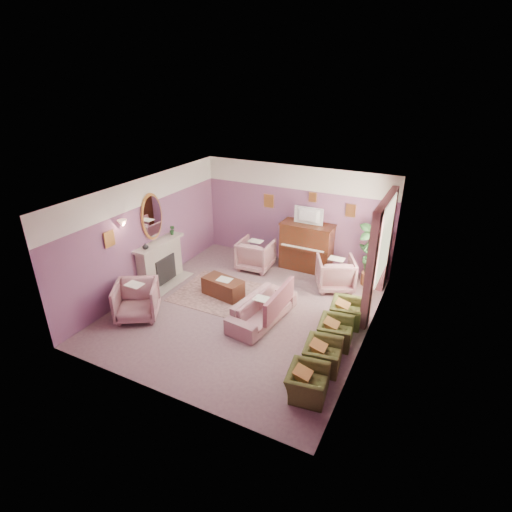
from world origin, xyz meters
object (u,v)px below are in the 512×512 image
at_px(olive_chair_c, 336,328).
at_px(olive_chair_d, 346,309).
at_px(floral_armchair_right, 335,272).
at_px(side_table, 374,271).
at_px(television, 308,215).
at_px(piano, 306,247).
at_px(floral_armchair_front, 136,299).
at_px(sofa, 262,305).
at_px(floral_armchair_left, 256,253).
at_px(olive_chair_b, 323,351).
at_px(olive_chair_a, 307,379).
at_px(coffee_table, 223,287).

xyz_separation_m(olive_chair_c, olive_chair_d, (0.00, 0.82, 0.00)).
distance_m(floral_armchair_right, side_table, 1.09).
relative_size(television, side_table, 1.14).
bearing_deg(piano, floral_armchair_right, -34.82).
bearing_deg(olive_chair_d, floral_armchair_front, -155.59).
bearing_deg(sofa, side_table, 56.93).
bearing_deg(floral_armchair_left, olive_chair_c, -37.62).
distance_m(floral_armchair_left, olive_chair_d, 3.34).
bearing_deg(floral_armchair_front, television, 57.79).
bearing_deg(olive_chair_b, television, 115.05).
distance_m(floral_armchair_front, olive_chair_d, 4.65).
relative_size(olive_chair_a, olive_chair_d, 1.00).
relative_size(television, sofa, 0.43).
xyz_separation_m(television, floral_armchair_right, (1.06, -0.69, -1.13)).
xyz_separation_m(piano, coffee_table, (-1.29, -2.35, -0.43)).
height_order(olive_chair_b, olive_chair_c, same).
relative_size(olive_chair_d, side_table, 1.09).
xyz_separation_m(coffee_table, olive_chair_b, (3.02, -1.40, 0.10)).
relative_size(floral_armchair_left, olive_chair_a, 1.22).
xyz_separation_m(floral_armchair_left, olive_chair_c, (2.99, -2.30, -0.14)).
bearing_deg(olive_chair_a, piano, 110.73).
height_order(floral_armchair_front, olive_chair_d, floral_armchair_front).
bearing_deg(olive_chair_b, olive_chair_a, -90.00).
xyz_separation_m(television, olive_chair_a, (1.73, -4.52, -1.27)).
distance_m(floral_armchair_right, olive_chair_d, 1.53).
relative_size(olive_chair_c, olive_chair_d, 1.00).
xyz_separation_m(television, olive_chair_c, (1.73, -2.88, -1.27)).
distance_m(floral_armchair_left, side_table, 3.21).
xyz_separation_m(floral_armchair_front, olive_chair_d, (4.24, 1.92, -0.14)).
height_order(piano, olive_chair_a, piano).
xyz_separation_m(sofa, olive_chair_d, (1.68, 0.76, -0.05)).
xyz_separation_m(piano, floral_armchair_right, (1.06, -0.74, -0.18)).
height_order(sofa, floral_armchair_right, floral_armchair_right).
height_order(sofa, floral_armchair_left, floral_armchair_left).
relative_size(piano, floral_armchair_left, 1.50).
xyz_separation_m(floral_armchair_right, floral_armchair_front, (-3.57, -3.30, 0.00)).
bearing_deg(television, floral_armchair_right, -32.96).
bearing_deg(side_table, television, -179.70).
relative_size(coffee_table, olive_chair_b, 1.31).
relative_size(floral_armchair_left, floral_armchair_front, 1.00).
xyz_separation_m(piano, television, (0.00, -0.05, 0.95)).
bearing_deg(olive_chair_b, coffee_table, 155.06).
height_order(sofa, olive_chair_c, sofa).
bearing_deg(sofa, olive_chair_c, -2.01).
bearing_deg(olive_chair_c, television, 120.99).
xyz_separation_m(coffee_table, floral_armchair_left, (0.03, 1.72, 0.24)).
bearing_deg(piano, coffee_table, -118.74).
distance_m(floral_armchair_front, olive_chair_b, 4.25).
bearing_deg(coffee_table, floral_armchair_left, 89.07).
bearing_deg(sofa, olive_chair_b, -27.60).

